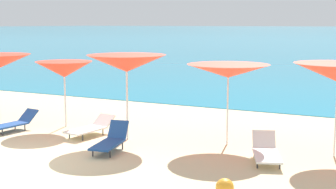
# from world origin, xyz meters

# --- Properties ---
(ground_plane) EXTENTS (50.00, 100.00, 0.30)m
(ground_plane) POSITION_xyz_m (0.00, 10.00, -0.15)
(ground_plane) COLOR beige
(umbrella_3) EXTENTS (1.94, 1.94, 2.09)m
(umbrella_3) POSITION_xyz_m (-1.34, 3.84, 1.84)
(umbrella_3) COLOR silver
(umbrella_3) RESTS_ON ground_plane
(umbrella_4) EXTENTS (2.25, 2.25, 2.42)m
(umbrella_4) POSITION_xyz_m (1.35, 3.21, 2.17)
(umbrella_4) COLOR silver
(umbrella_4) RESTS_ON ground_plane
(umbrella_5) EXTENTS (2.44, 2.44, 2.20)m
(umbrella_5) POSITION_xyz_m (4.08, 3.94, 2.02)
(umbrella_5) COLOR silver
(umbrella_5) RESTS_ON ground_plane
(lounge_chair_0) EXTENTS (1.12, 1.72, 0.60)m
(lounge_chair_0) POSITION_xyz_m (5.46, 2.83, 0.24)
(lounge_chair_0) COLOR white
(lounge_chair_0) RESTS_ON ground_plane
(lounge_chair_2) EXTENTS (0.82, 1.69, 0.52)m
(lounge_chair_2) POSITION_xyz_m (0.12, 3.15, 0.24)
(lounge_chair_2) COLOR white
(lounge_chair_2) RESTS_ON ground_plane
(lounge_chair_4) EXTENTS (0.74, 1.66, 0.58)m
(lounge_chair_4) POSITION_xyz_m (-2.35, 2.60, 0.26)
(lounge_chair_4) COLOR #1E478C
(lounge_chair_4) RESTS_ON ground_plane
(lounge_chair_8) EXTENTS (0.81, 1.63, 0.68)m
(lounge_chair_8) POSITION_xyz_m (1.60, 1.95, 0.28)
(lounge_chair_8) COLOR #1E478C
(lounge_chair_8) RESTS_ON ground_plane
(beach_ball) EXTENTS (0.36, 0.36, 0.36)m
(beach_ball) POSITION_xyz_m (5.40, 0.10, 0.18)
(beach_ball) COLOR orange
(beach_ball) RESTS_ON ground_plane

